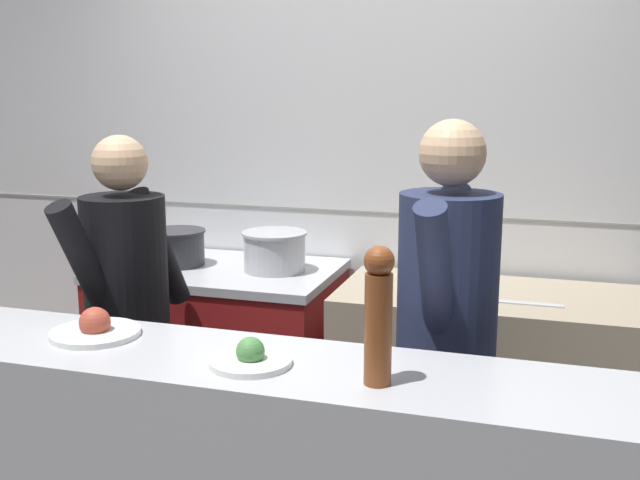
# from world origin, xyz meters

# --- Properties ---
(wall_back_tiled) EXTENTS (8.00, 0.06, 2.60)m
(wall_back_tiled) POSITION_xyz_m (0.00, 1.47, 1.30)
(wall_back_tiled) COLOR white
(wall_back_tiled) RESTS_ON ground_plane
(oven_range) EXTENTS (1.10, 0.71, 0.92)m
(oven_range) POSITION_xyz_m (-0.58, 1.07, 0.46)
(oven_range) COLOR maroon
(oven_range) RESTS_ON ground_plane
(prep_counter) EXTENTS (1.27, 0.65, 0.89)m
(prep_counter) POSITION_xyz_m (0.67, 1.07, 0.44)
(prep_counter) COLOR gray
(prep_counter) RESTS_ON ground_plane
(stock_pot) EXTENTS (0.27, 0.27, 0.17)m
(stock_pot) POSITION_xyz_m (-0.78, 1.06, 1.01)
(stock_pot) COLOR #2D2D33
(stock_pot) RESTS_ON oven_range
(sauce_pot) EXTENTS (0.30, 0.30, 0.18)m
(sauce_pot) POSITION_xyz_m (-0.30, 1.08, 1.01)
(sauce_pot) COLOR #B7BABF
(sauce_pot) RESTS_ON oven_range
(mixing_bowl_steel) EXTENTS (0.30, 0.30, 0.08)m
(mixing_bowl_steel) POSITION_xyz_m (0.45, 1.13, 0.93)
(mixing_bowl_steel) COLOR #B7BABF
(mixing_bowl_steel) RESTS_ON prep_counter
(chefs_knife) EXTENTS (0.40, 0.04, 0.02)m
(chefs_knife) POSITION_xyz_m (0.74, 0.95, 0.90)
(chefs_knife) COLOR #B7BABF
(chefs_knife) RESTS_ON prep_counter
(plated_dish_appetiser) EXTENTS (0.28, 0.28, 0.10)m
(plated_dish_appetiser) POSITION_xyz_m (-0.43, -0.15, 1.01)
(plated_dish_appetiser) COLOR white
(plated_dish_appetiser) RESTS_ON pass_counter
(plated_dish_dessert) EXTENTS (0.23, 0.23, 0.08)m
(plated_dish_dessert) POSITION_xyz_m (0.12, -0.23, 1.01)
(plated_dish_dessert) COLOR white
(plated_dish_dessert) RESTS_ON pass_counter
(pepper_mill) EXTENTS (0.08, 0.08, 0.37)m
(pepper_mill) POSITION_xyz_m (0.49, -0.26, 1.18)
(pepper_mill) COLOR brown
(pepper_mill) RESTS_ON pass_counter
(chef_head_cook) EXTENTS (0.39, 0.69, 1.57)m
(chef_head_cook) POSITION_xyz_m (-0.64, 0.38, 0.88)
(chef_head_cook) COLOR black
(chef_head_cook) RESTS_ON ground_plane
(chef_sous) EXTENTS (0.36, 0.72, 1.65)m
(chef_sous) POSITION_xyz_m (0.59, 0.36, 0.92)
(chef_sous) COLOR black
(chef_sous) RESTS_ON ground_plane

